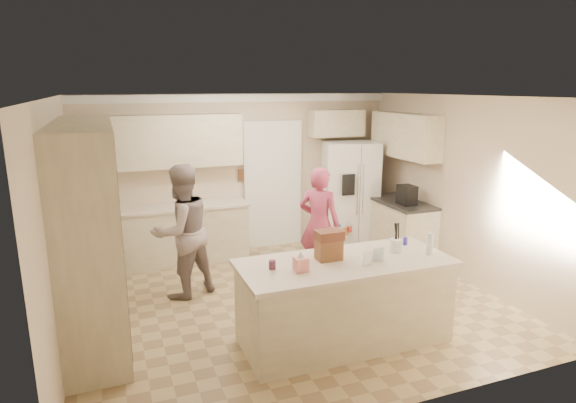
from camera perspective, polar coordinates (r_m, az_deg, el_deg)
name	(u,v)px	position (r m, az deg, el deg)	size (l,w,h in m)	color
floor	(290,303)	(6.36, 0.28, -11.88)	(5.20, 4.60, 0.02)	tan
ceiling	(291,96)	(5.75, 0.31, 12.43)	(5.20, 4.60, 0.02)	white
wall_back	(241,173)	(8.07, -5.62, 3.34)	(5.20, 0.02, 2.60)	beige
wall_front	(395,270)	(3.95, 12.54, -7.90)	(5.20, 0.02, 2.60)	beige
wall_left	(57,226)	(5.57, -25.65, -2.61)	(0.02, 4.60, 2.60)	beige
wall_right	(462,189)	(7.25, 19.93, 1.43)	(0.02, 4.60, 2.60)	beige
crown_back	(240,98)	(7.90, -5.73, 12.10)	(5.20, 0.08, 0.12)	white
pantry_bank	(91,229)	(5.78, -22.32, -3.03)	(0.60, 2.60, 2.35)	beige
back_base_cab	(176,235)	(7.76, -13.09, -3.91)	(2.20, 0.60, 0.88)	beige
back_countertop	(175,207)	(7.63, -13.26, -0.63)	(2.24, 0.63, 0.04)	beige
back_upper_cab	(170,141)	(7.59, -13.81, 6.94)	(2.20, 0.35, 0.80)	beige
doorway_opening	(273,186)	(8.25, -1.83, 1.85)	(0.90, 0.06, 2.10)	black
doorway_casing	(273,186)	(8.21, -1.75, 1.80)	(1.02, 0.03, 2.22)	white
wall_frame_upper	(242,159)	(8.00, -5.44, 5.07)	(0.15, 0.02, 0.20)	brown
wall_frame_lower	(243,175)	(8.04, -5.40, 3.16)	(0.15, 0.02, 0.20)	brown
refrigerator	(350,194)	(8.37, 7.30, 0.87)	(0.90, 0.70, 1.80)	white
fridge_seam	(360,199)	(8.07, 8.48, 0.35)	(0.01, 0.02, 1.78)	gray
fridge_dispenser	(348,185)	(7.90, 7.18, 1.97)	(0.22, 0.03, 0.35)	black
fridge_handle_l	(358,190)	(8.00, 8.26, 1.35)	(0.02, 0.02, 0.85)	silver
fridge_handle_r	(363,190)	(8.05, 8.88, 1.40)	(0.02, 0.02, 0.85)	silver
over_fridge_cab	(336,123)	(8.38, 5.69, 9.23)	(0.95, 0.35, 0.45)	beige
right_base_cab	(400,230)	(8.04, 13.15, -3.29)	(0.60, 1.20, 0.88)	beige
right_countertop	(401,202)	(7.92, 13.26, -0.11)	(0.63, 1.24, 0.04)	#2D2B28
right_upper_cab	(405,135)	(7.99, 13.68, 7.63)	(0.35, 1.50, 0.70)	beige
coffee_maker	(407,195)	(7.70, 13.91, 0.76)	(0.22, 0.28, 0.30)	black
island_base	(344,303)	(5.34, 6.68, -11.86)	(2.20, 0.90, 0.88)	beige
island_top	(345,263)	(5.16, 6.82, -7.24)	(2.28, 0.96, 0.05)	beige
utensil_crock	(396,245)	(5.48, 12.67, -5.10)	(0.13, 0.13, 0.15)	white
tissue_box	(301,264)	(4.82, 1.54, -7.45)	(0.13, 0.13, 0.14)	pink
tissue_plume	(301,254)	(4.78, 1.55, -6.22)	(0.08, 0.08, 0.08)	white
dollhouse_body	(329,250)	(5.13, 4.85, -5.69)	(0.26, 0.18, 0.22)	brown
dollhouse_roof	(329,235)	(5.08, 4.89, -3.99)	(0.28, 0.20, 0.10)	#592D1E
jam_jar	(272,265)	(4.88, -1.88, -7.51)	(0.07, 0.07, 0.09)	#59263F
greeting_card_a	(368,258)	(5.03, 9.44, -6.62)	(0.12, 0.01, 0.16)	white
greeting_card_b	(378,255)	(5.14, 10.61, -6.21)	(0.12, 0.01, 0.16)	silver
water_bottle	(430,244)	(5.48, 16.48, -4.84)	(0.07, 0.07, 0.24)	silver
shaker_salt	(400,242)	(5.71, 13.15, -4.67)	(0.05, 0.05, 0.09)	#37339D
shaker_pepper	(405,241)	(5.75, 13.74, -4.58)	(0.05, 0.05, 0.09)	#37339D
teen_boy	(182,231)	(6.40, -12.47, -3.49)	(0.86, 0.67, 1.76)	gray
teen_girl	(319,224)	(6.80, 3.71, -2.70)	(0.60, 0.39, 1.64)	#9F3842
fridge_magnets	(360,199)	(8.06, 8.51, 0.34)	(0.76, 0.02, 1.44)	tan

